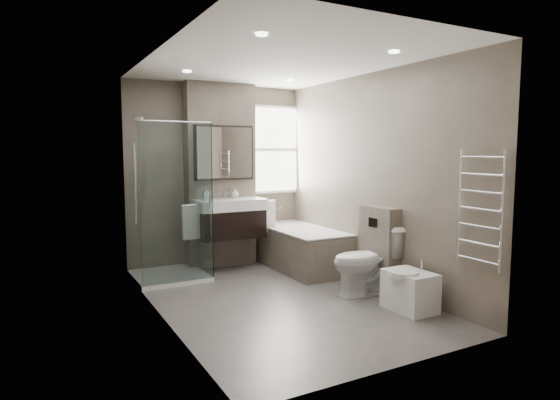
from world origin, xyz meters
TOP-DOWN VIEW (x-y plane):
  - room at (0.00, 0.00)m, footprint 2.70×3.90m
  - vanity_pier at (0.00, 1.77)m, footprint 1.00×0.25m
  - vanity at (0.00, 1.43)m, footprint 0.95×0.47m
  - mirror_cabinet at (0.00, 1.61)m, footprint 0.86×0.08m
  - towel_left at (-0.56, 1.40)m, footprint 0.24×0.06m
  - towel_right at (0.56, 1.40)m, footprint 0.24×0.06m
  - shower_enclosure at (-0.75, 1.35)m, footprint 0.90×0.90m
  - bathtub at (0.92, 1.10)m, footprint 0.75×1.60m
  - window at (0.90, 1.88)m, footprint 0.98×0.06m
  - toilet at (0.97, -0.31)m, footprint 0.84×0.57m
  - cistern_box at (1.21, -0.25)m, footprint 0.19×0.55m
  - bidet at (1.01, -0.97)m, footprint 0.44×0.51m
  - towel_radiator at (1.25, -1.60)m, footprint 0.03×0.49m
  - soap_bottle_a at (-0.31, 1.49)m, footprint 0.08×0.08m
  - soap_bottle_b at (0.13, 1.54)m, footprint 0.10×0.10m

SIDE VIEW (x-z plane):
  - bidet at x=1.01m, z-range -0.05..0.48m
  - bathtub at x=0.92m, z-range 0.03..0.60m
  - toilet at x=0.97m, z-range 0.00..0.80m
  - shower_enclosure at x=-0.75m, z-range -0.51..1.49m
  - cistern_box at x=1.21m, z-range 0.00..1.00m
  - towel_left at x=-0.56m, z-range 0.50..0.94m
  - towel_right at x=0.56m, z-range 0.50..0.94m
  - vanity at x=0.00m, z-range 0.41..1.07m
  - soap_bottle_b at x=0.13m, z-range 1.00..1.13m
  - soap_bottle_a at x=-0.31m, z-range 1.00..1.17m
  - towel_radiator at x=1.25m, z-range 0.57..1.67m
  - room at x=0.00m, z-range -0.05..2.65m
  - vanity_pier at x=0.00m, z-range 0.00..2.60m
  - mirror_cabinet at x=0.00m, z-range 1.25..2.01m
  - window at x=0.90m, z-range 1.01..2.34m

